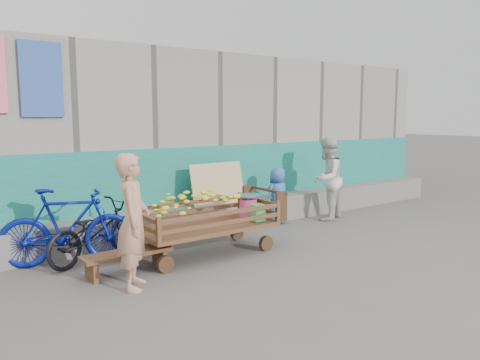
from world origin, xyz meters
TOP-DOWN VIEW (x-y plane):
  - ground at (0.00, 0.00)m, footprint 80.00×80.00m
  - building_wall at (-0.00, 4.05)m, footprint 12.00×3.50m
  - banana_cart at (-0.62, 1.21)m, footprint 2.10×0.96m
  - bench at (-1.77, 1.11)m, footprint 1.10×0.33m
  - vendor_man at (-1.90, 0.61)m, footprint 0.59×0.66m
  - woman at (2.41, 1.76)m, footprint 0.91×0.82m
  - child at (1.46, 2.05)m, footprint 0.51×0.35m
  - bicycle_dark at (-1.90, 1.85)m, footprint 1.60×1.04m
  - bicycle_blue at (-2.26, 1.85)m, footprint 1.74×1.06m

SIDE VIEW (x-z plane):
  - ground at x=0.00m, z-range 0.00..0.00m
  - bench at x=-1.77m, z-range 0.06..0.34m
  - bicycle_dark at x=-1.90m, z-range 0.00..0.80m
  - child at x=1.46m, z-range 0.00..1.01m
  - bicycle_blue at x=-2.26m, z-range 0.00..1.01m
  - banana_cart at x=-0.62m, z-range 0.16..1.06m
  - vendor_man at x=-1.90m, z-range 0.00..1.52m
  - woman at x=2.41m, z-range 0.00..1.54m
  - building_wall at x=0.00m, z-range -0.03..2.97m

